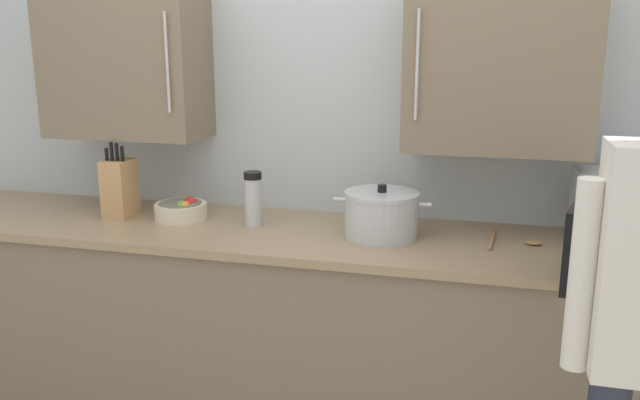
# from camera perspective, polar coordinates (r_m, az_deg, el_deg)

# --- Properties ---
(back_wall_tiled) EXTENTS (4.27, 0.44, 2.76)m
(back_wall_tiled) POSITION_cam_1_polar(r_m,az_deg,el_deg) (2.97, -0.92, 8.95)
(back_wall_tiled) COLOR #B2BCC1
(back_wall_tiled) RESTS_ON ground_plane
(counter_unit) EXTENTS (3.51, 0.69, 0.90)m
(counter_unit) POSITION_cam_1_polar(r_m,az_deg,el_deg) (2.90, -2.68, -11.19)
(counter_unit) COLOR #756651
(counter_unit) RESTS_ON ground_plane
(fruit_bowl) EXTENTS (0.23, 0.23, 0.10)m
(fruit_bowl) POSITION_cam_1_polar(r_m,az_deg,el_deg) (2.96, -11.94, -0.83)
(fruit_bowl) COLOR beige
(fruit_bowl) RESTS_ON counter_unit
(knife_block) EXTENTS (0.11, 0.15, 0.34)m
(knife_block) POSITION_cam_1_polar(r_m,az_deg,el_deg) (3.05, -16.95, 1.01)
(knife_block) COLOR tan
(knife_block) RESTS_ON counter_unit
(wooden_spoon) EXTENTS (0.20, 0.25, 0.02)m
(wooden_spoon) POSITION_cam_1_polar(r_m,az_deg,el_deg) (2.67, 16.28, -3.41)
(wooden_spoon) COLOR #A37547
(wooden_spoon) RESTS_ON counter_unit
(thermos_flask) EXTENTS (0.08, 0.08, 0.23)m
(thermos_flask) POSITION_cam_1_polar(r_m,az_deg,el_deg) (2.80, -5.81, 0.14)
(thermos_flask) COLOR #B7BABF
(thermos_flask) RESTS_ON counter_unit
(stock_pot) EXTENTS (0.39, 0.30, 0.21)m
(stock_pot) POSITION_cam_1_polar(r_m,az_deg,el_deg) (2.64, 5.35, -1.24)
(stock_pot) COLOR #B7BABF
(stock_pot) RESTS_ON counter_unit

